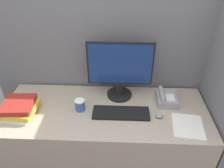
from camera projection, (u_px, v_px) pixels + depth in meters
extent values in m
cube|color=slate|center=(107.00, 75.00, 1.98)|extent=(2.04, 0.04, 1.75)
cube|color=slate|center=(216.00, 101.00, 1.67)|extent=(0.04, 0.71, 1.75)
cube|color=tan|center=(106.00, 143.00, 1.95)|extent=(1.64, 0.65, 0.78)
cylinder|color=black|center=(119.00, 94.00, 1.89)|extent=(0.21, 0.21, 0.02)
cylinder|color=black|center=(120.00, 88.00, 1.85)|extent=(0.07, 0.07, 0.11)
cube|color=black|center=(120.00, 64.00, 1.72)|extent=(0.53, 0.02, 0.37)
cube|color=navy|center=(120.00, 65.00, 1.72)|extent=(0.50, 0.01, 0.34)
cube|color=black|center=(121.00, 113.00, 1.69)|extent=(0.44, 0.15, 0.02)
ellipsoid|color=gray|center=(159.00, 116.00, 1.65)|extent=(0.06, 0.04, 0.03)
cylinder|color=#335999|center=(80.00, 105.00, 1.71)|extent=(0.07, 0.07, 0.09)
cylinder|color=white|center=(79.00, 101.00, 1.69)|extent=(0.08, 0.08, 0.01)
cube|color=silver|center=(21.00, 112.00, 1.69)|extent=(0.22, 0.28, 0.03)
cube|color=gold|center=(20.00, 109.00, 1.67)|extent=(0.25, 0.26, 0.04)
cube|color=maroon|center=(18.00, 105.00, 1.65)|extent=(0.24, 0.24, 0.04)
cube|color=#99999E|center=(166.00, 99.00, 1.80)|extent=(0.16, 0.20, 0.06)
cube|color=white|center=(170.00, 97.00, 1.76)|extent=(0.07, 0.09, 0.00)
cylinder|color=#99999E|center=(162.00, 94.00, 1.77)|extent=(0.04, 0.18, 0.04)
cube|color=white|center=(188.00, 126.00, 1.57)|extent=(0.24, 0.27, 0.01)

